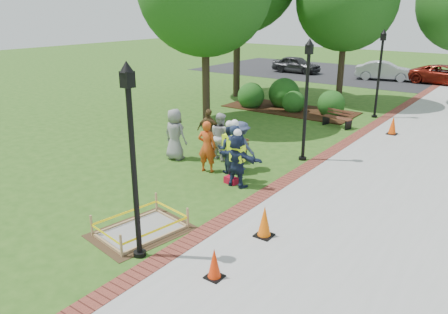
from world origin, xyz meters
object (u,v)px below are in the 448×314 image
Objects in this scene: wet_concrete_pad at (141,223)px; hivis_worker_a at (237,158)px; bench_near at (227,153)px; lamp_near at (132,149)px; hivis_worker_c at (229,147)px; cone_front at (214,264)px; hivis_worker_b at (234,151)px.

wet_concrete_pad is 3.86m from hivis_worker_a.
bench_near is 7.13m from lamp_near.
hivis_worker_a is at bearing -46.91° from bench_near.
hivis_worker_a is 1.03× the size of hivis_worker_c.
lamp_near reaches higher than cone_front.
bench_near is (-1.47, 5.63, 0.03)m from wet_concrete_pad.
cone_front is 2.86m from lamp_near.
hivis_worker_b reaches higher than bench_near.
hivis_worker_a reaches higher than wet_concrete_pad.
hivis_worker_a is at bearing 96.45° from lamp_near.
cone_front is 5.36m from hivis_worker_b.
lamp_near is (-1.86, -0.29, 2.15)m from cone_front.
hivis_worker_a is at bearing -42.87° from hivis_worker_c.
hivis_worker_b is (1.39, -1.52, 0.72)m from bench_near.
hivis_worker_a is 1.21m from hivis_worker_c.
hivis_worker_c is at bearing 137.13° from hivis_worker_a.
lamp_near is 5.17m from hivis_worker_b.
hivis_worker_a is (0.25, 3.80, 0.67)m from wet_concrete_pad.
hivis_worker_c is at bearing 137.56° from hivis_worker_b.
hivis_worker_b is at bearing 136.42° from hivis_worker_a.
bench_near is at bearing 132.37° from hivis_worker_b.
hivis_worker_a is at bearing -43.58° from hivis_worker_b.
lamp_near reaches higher than hivis_worker_a.
wet_concrete_pad is at bearing -75.41° from bench_near.
wet_concrete_pad is 1.43× the size of hivis_worker_c.
bench_near is 1.45m from hivis_worker_c.
wet_concrete_pad is 1.27× the size of hivis_worker_b.
lamp_near is 2.40× the size of hivis_worker_c.
wet_concrete_pad is at bearing 169.64° from cone_front.
cone_front is 4.93m from hivis_worker_a.
cone_front is at bearing -10.36° from wet_concrete_pad.
hivis_worker_c is (-0.56, 0.51, -0.10)m from hivis_worker_b.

